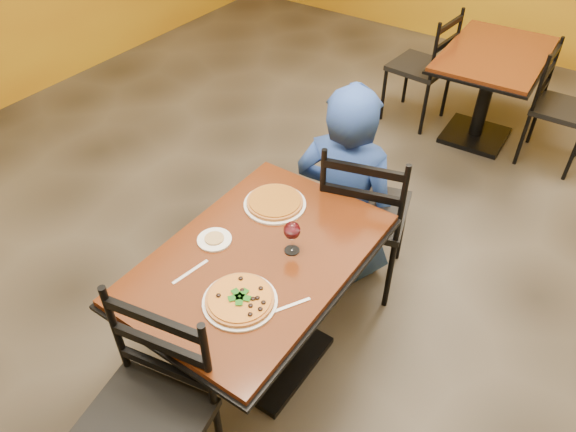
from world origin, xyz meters
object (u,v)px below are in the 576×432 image
Objects in this scene: pizza_main at (240,299)px; chair_main_near at (140,430)px; table_second at (490,77)px; wine_glass at (292,236)px; table_main at (260,284)px; chair_main_far at (365,211)px; diner at (347,183)px; plate_main at (240,301)px; plate_far at (275,204)px; pizza_far at (275,202)px; chair_second_left at (419,67)px; chair_second_right at (563,110)px; side_plate at (214,240)px.

chair_main_near is at bearing -96.42° from pizza_main.
wine_glass is at bearing -91.51° from table_second.
table_main is 1.23× the size of chair_main_far.
diner is at bearing 81.29° from chair_main_near.
plate_main reaches higher than table_second.
plate_far is at bearing 44.89° from chair_main_far.
pizza_main and pizza_far have the same top height.
chair_second_left is (-0.52, 1.90, -0.03)m from chair_main_far.
plate_main is (0.50, -2.98, 0.28)m from chair_second_left.
pizza_main reaches higher than plate_far.
pizza_main is (0.12, -1.10, 0.16)m from diner.
pizza_main is at bearing -90.82° from wine_glass.
pizza_main is 0.64m from pizza_far.
plate_far is at bearing -97.62° from table_second.
table_main is 0.84m from diner.
chair_second_right is at bearing 0.00° from table_second.
chair_main_near is 5.60× the size of wine_glass.
chair_main_near is 3.61m from chair_second_right.
chair_main_near is at bearing 70.80° from chair_main_far.
chair_main_near is 0.99m from wine_glass.
side_plate is (0.17, -2.76, 0.28)m from chair_second_left.
plate_main is at bearing -90.82° from wine_glass.
chair_second_right is at bearing 69.51° from pizza_far.
chair_second_left reaches higher than pizza_main.
chair_second_left is at bearing 86.34° from chair_main_near.
diner is 7.69× the size of side_plate.
plate_main is at bearing 86.21° from diner.
diner is 0.78m from wine_glass.
wine_glass reaches higher than pizza_main.
pizza_main is 0.92× the size of plate_far.
plate_main is 0.64m from plate_far.
diner is (-0.77, -1.88, 0.17)m from chair_second_right.
table_second is 1.13× the size of chair_main_far.
chair_main_near is at bearing -71.27° from side_plate.
side_plate is (-0.33, 0.22, -0.02)m from pizza_main.
plate_main reaches higher than table_main.
pizza_far is 1.75× the size of side_plate.
chair_main_near is 3.60× the size of pizza_far.
chair_main_near is 1.18m from plate_far.
chair_main_near reaches higher than pizza_main.
table_second is 2.42m from plate_far.
pizza_main is (-0.02, -1.08, 0.27)m from chair_main_far.
table_second is 7.03× the size of side_plate.
chair_second_right is 3.07m from plate_main.
table_second is at bearing 81.76° from side_plate.
pizza_far is at bearing 158.72° from chair_second_right.
plate_far is 0.38m from side_plate.
chair_second_left is 5.27× the size of wine_glass.
chair_second_right is 3.20× the size of pizza_far.
chair_main_near is 1.19m from pizza_far.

